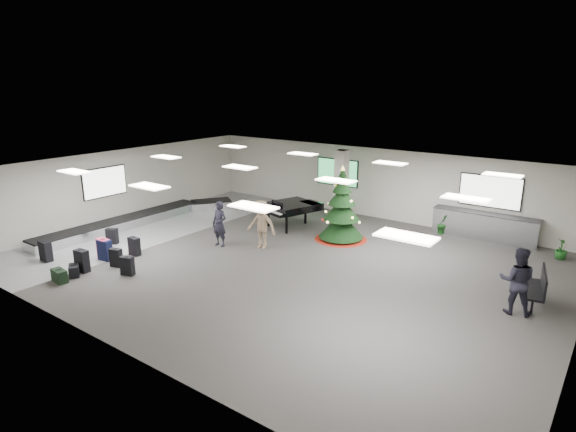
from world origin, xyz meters
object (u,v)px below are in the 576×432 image
Objects in this scene: christmas_tree at (341,215)px; traveler_bench at (517,281)px; service_counter at (484,226)px; traveler_a at (220,224)px; potted_plant_left at (443,224)px; traveler_b at (261,225)px; bench at (537,286)px; potted_plant_right at (562,249)px; pink_suitcase at (103,249)px; baggage_carousel at (142,219)px; grand_piano at (290,207)px.

traveler_bench is (7.01, -2.71, -0.08)m from christmas_tree.
traveler_a is (-7.95, -6.83, 0.33)m from service_counter.
traveler_b is at bearing -130.27° from potted_plant_left.
bench is 0.98× the size of traveler_a.
christmas_tree is 7.52m from traveler_bench.
christmas_tree is (-4.60, -3.40, 0.48)m from service_counter.
traveler_bench is (8.92, -0.03, 0.02)m from traveler_b.
service_counter is at bearing 166.02° from potted_plant_right.
bench is at bearing -4.07° from traveler_b.
traveler_a is 1.63m from traveler_b.
pink_suitcase is 5.71m from traveler_b.
christmas_tree reaches higher than baggage_carousel.
bench is at bearing 6.23° from traveler_a.
baggage_carousel is at bearing 174.07° from bench.
grand_piano is 1.38× the size of traveler_b.
pink_suitcase is 0.26× the size of christmas_tree.
baggage_carousel is 15.73m from bench.
potted_plant_left is (5.66, 2.96, -0.46)m from grand_piano.
traveler_a is at bearing 177.00° from bench.
bench reaches higher than potted_plant_right.
grand_piano is at bearing 175.96° from christmas_tree.
christmas_tree reaches higher than grand_piano.
baggage_carousel is at bearing 176.75° from traveler_a.
baggage_carousel is 5.14× the size of traveler_bench.
baggage_carousel is 6.65m from grand_piano.
traveler_a reaches higher than bench.
service_counter is 1.58× the size of grand_piano.
christmas_tree reaches higher than potted_plant_right.
baggage_carousel is 12.54× the size of pink_suitcase.
traveler_b is at bearing 50.44° from pink_suitcase.
traveler_b reaches higher than grand_piano.
pink_suitcase is 0.30× the size of grand_piano.
traveler_b is 8.92m from traveler_bench.
traveler_b is 2.19× the size of potted_plant_left.
service_counter is 8.92m from traveler_b.
pink_suitcase is 7.75m from grand_piano.
baggage_carousel is 8.92m from christmas_tree.
grand_piano is at bearing 76.60° from traveler_a.
potted_plant_right is (0.44, 5.40, -0.57)m from traveler_bench.
bench is (15.65, 1.48, 0.37)m from baggage_carousel.
christmas_tree is (8.24, 3.33, 0.82)m from baggage_carousel.
traveler_b is 7.65m from potted_plant_left.
christmas_tree is 3.55× the size of potted_plant_left.
potted_plant_right is at bearing 21.01° from baggage_carousel.
traveler_b is at bearing 173.77° from bench.
traveler_bench is (9.64, -2.89, 0.06)m from grand_piano.
christmas_tree is 7.65m from bench.
christmas_tree is 1.17× the size of grand_piano.
service_counter is 7.92m from grand_piano.
bench is at bearing -13.99° from christmas_tree.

